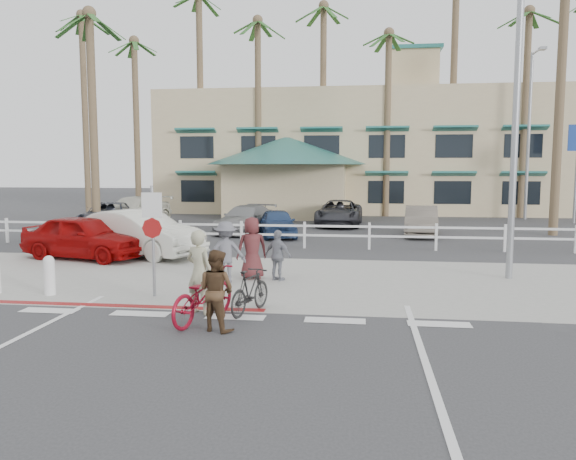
# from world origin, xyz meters

# --- Properties ---
(ground) EXTENTS (140.00, 140.00, 0.00)m
(ground) POSITION_xyz_m (0.00, 0.00, 0.00)
(ground) COLOR #333335
(bike_path) EXTENTS (12.00, 16.00, 0.01)m
(bike_path) POSITION_xyz_m (0.00, -2.00, 0.00)
(bike_path) COLOR #333335
(bike_path) RESTS_ON ground
(sidewalk_plaza) EXTENTS (22.00, 7.00, 0.01)m
(sidewalk_plaza) POSITION_xyz_m (0.00, 4.50, 0.01)
(sidewalk_plaza) COLOR gray
(sidewalk_plaza) RESTS_ON ground
(cross_street) EXTENTS (40.00, 5.00, 0.01)m
(cross_street) POSITION_xyz_m (0.00, 8.50, 0.00)
(cross_street) COLOR #333335
(cross_street) RESTS_ON ground
(parking_lot) EXTENTS (50.00, 16.00, 0.01)m
(parking_lot) POSITION_xyz_m (0.00, 18.00, 0.00)
(parking_lot) COLOR #333335
(parking_lot) RESTS_ON ground
(curb_red) EXTENTS (7.00, 0.25, 0.02)m
(curb_red) POSITION_xyz_m (-3.00, 1.20, 0.01)
(curb_red) COLOR maroon
(curb_red) RESTS_ON ground
(rail_fence) EXTENTS (29.40, 0.16, 1.00)m
(rail_fence) POSITION_xyz_m (0.50, 10.50, 0.50)
(rail_fence) COLOR silver
(rail_fence) RESTS_ON ground
(building) EXTENTS (28.00, 16.00, 11.30)m
(building) POSITION_xyz_m (2.00, 31.00, 5.65)
(building) COLOR #CCB78B
(building) RESTS_ON ground
(sign_post) EXTENTS (0.50, 0.10, 2.90)m
(sign_post) POSITION_xyz_m (-2.30, 2.20, 1.45)
(sign_post) COLOR gray
(sign_post) RESTS_ON ground
(bollard_0) EXTENTS (0.26, 0.26, 0.95)m
(bollard_0) POSITION_xyz_m (-4.80, 2.00, 0.47)
(bollard_0) COLOR silver
(bollard_0) RESTS_ON ground
(streetlight_0) EXTENTS (0.60, 2.00, 9.00)m
(streetlight_0) POSITION_xyz_m (6.50, 5.50, 4.50)
(streetlight_0) COLOR gray
(streetlight_0) RESTS_ON ground
(streetlight_1) EXTENTS (0.60, 2.00, 9.50)m
(streetlight_1) POSITION_xyz_m (12.00, 24.00, 4.75)
(streetlight_1) COLOR gray
(streetlight_1) RESTS_ON ground
(info_sign) EXTENTS (1.20, 0.16, 5.60)m
(info_sign) POSITION_xyz_m (14.00, 22.00, 2.80)
(info_sign) COLOR navy
(info_sign) RESTS_ON ground
(palm_0) EXTENTS (4.00, 4.00, 15.00)m
(palm_0) POSITION_xyz_m (-16.00, 26.00, 7.50)
(palm_0) COLOR #255520
(palm_0) RESTS_ON ground
(palm_1) EXTENTS (4.00, 4.00, 13.00)m
(palm_1) POSITION_xyz_m (-12.00, 25.00, 6.50)
(palm_1) COLOR #255520
(palm_1) RESTS_ON ground
(palm_2) EXTENTS (4.00, 4.00, 16.00)m
(palm_2) POSITION_xyz_m (-8.00, 26.00, 8.00)
(palm_2) COLOR #255520
(palm_2) RESTS_ON ground
(palm_3) EXTENTS (4.00, 4.00, 14.00)m
(palm_3) POSITION_xyz_m (-4.00, 25.00, 7.00)
(palm_3) COLOR #255520
(palm_3) RESTS_ON ground
(palm_4) EXTENTS (4.00, 4.00, 15.00)m
(palm_4) POSITION_xyz_m (0.00, 26.00, 7.50)
(palm_4) COLOR #255520
(palm_4) RESTS_ON ground
(palm_5) EXTENTS (4.00, 4.00, 13.00)m
(palm_5) POSITION_xyz_m (4.00, 25.00, 6.50)
(palm_5) COLOR #255520
(palm_5) RESTS_ON ground
(palm_6) EXTENTS (4.00, 4.00, 17.00)m
(palm_6) POSITION_xyz_m (8.00, 26.00, 8.50)
(palm_6) COLOR #255520
(palm_6) RESTS_ON ground
(palm_7) EXTENTS (4.00, 4.00, 14.00)m
(palm_7) POSITION_xyz_m (12.00, 25.00, 7.00)
(palm_7) COLOR #255520
(palm_7) RESTS_ON ground
(palm_10) EXTENTS (4.00, 4.00, 12.00)m
(palm_10) POSITION_xyz_m (-10.00, 15.00, 6.00)
(palm_10) COLOR #255520
(palm_10) RESTS_ON ground
(palm_11) EXTENTS (4.00, 4.00, 14.00)m
(palm_11) POSITION_xyz_m (11.00, 16.00, 7.00)
(palm_11) COLOR #255520
(palm_11) RESTS_ON ground
(bike_red) EXTENTS (1.28, 2.14, 1.06)m
(bike_red) POSITION_xyz_m (-0.57, 0.26, 0.53)
(bike_red) COLOR maroon
(bike_red) RESTS_ON ground
(rider_red) EXTENTS (0.75, 0.64, 1.75)m
(rider_red) POSITION_xyz_m (-0.80, 0.83, 0.87)
(rider_red) COLOR #A09E7E
(rider_red) RESTS_ON ground
(bike_black) EXTENTS (0.89, 1.62, 0.94)m
(bike_black) POSITION_xyz_m (0.23, 0.98, 0.47)
(bike_black) COLOR black
(bike_black) RESTS_ON ground
(rider_black) EXTENTS (0.91, 0.83, 1.52)m
(rider_black) POSITION_xyz_m (-0.15, -0.30, 0.76)
(rider_black) COLOR #452F1C
(rider_black) RESTS_ON ground
(pedestrian_a) EXTENTS (1.15, 0.81, 1.61)m
(pedestrian_a) POSITION_xyz_m (-1.01, 3.99, 0.81)
(pedestrian_a) COLOR #595961
(pedestrian_a) RESTS_ON ground
(pedestrian_child) EXTENTS (0.87, 0.65, 1.37)m
(pedestrian_child) POSITION_xyz_m (0.31, 4.37, 0.68)
(pedestrian_child) COLOR gray
(pedestrian_child) RESTS_ON ground
(pedestrian_b) EXTENTS (0.97, 0.82, 1.69)m
(pedestrian_b) POSITION_xyz_m (-0.43, 4.54, 0.85)
(pedestrian_b) COLOR #4E1F21
(pedestrian_b) RESTS_ON ground
(car_white_sedan) EXTENTS (5.05, 3.35, 1.57)m
(car_white_sedan) POSITION_xyz_m (-5.00, 7.89, 0.79)
(car_white_sedan) COLOR beige
(car_white_sedan) RESTS_ON ground
(car_red_compact) EXTENTS (4.59, 2.72, 1.47)m
(car_red_compact) POSITION_xyz_m (-6.57, 7.14, 0.73)
(car_red_compact) COLOR #8A0505
(car_red_compact) RESTS_ON ground
(lot_car_0) EXTENTS (3.14, 5.17, 1.34)m
(lot_car_0) POSITION_xyz_m (-9.61, 15.47, 0.67)
(lot_car_0) COLOR #272A34
(lot_car_0) RESTS_ON ground
(lot_car_1) EXTENTS (2.63, 4.62, 1.26)m
(lot_car_1) POSITION_xyz_m (-2.81, 15.16, 0.63)
(lot_car_1) COLOR gray
(lot_car_1) RESTS_ON ground
(lot_car_2) EXTENTS (2.29, 3.79, 1.21)m
(lot_car_2) POSITION_xyz_m (-1.13, 13.89, 0.60)
(lot_car_2) COLOR navy
(lot_car_2) RESTS_ON ground
(lot_car_3) EXTENTS (1.78, 4.09, 1.31)m
(lot_car_3) POSITION_xyz_m (5.14, 15.12, 0.65)
(lot_car_3) COLOR #6D6459
(lot_car_3) RESTS_ON ground
(lot_car_4) EXTENTS (3.09, 5.48, 1.50)m
(lot_car_4) POSITION_xyz_m (-9.26, 17.60, 0.75)
(lot_car_4) COLOR beige
(lot_car_4) RESTS_ON ground
(lot_car_5) EXTENTS (2.42, 4.88, 1.33)m
(lot_car_5) POSITION_xyz_m (1.36, 18.95, 0.67)
(lot_car_5) COLOR #313137
(lot_car_5) RESTS_ON ground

